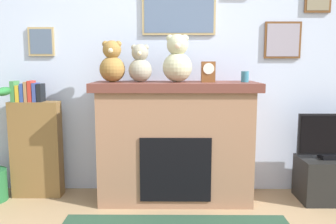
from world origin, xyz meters
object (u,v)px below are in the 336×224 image
object	(u,v)px
bookshelf	(36,145)
teddy_bear_cream	(177,61)
mantel_clock	(208,72)
teddy_bear_brown	(112,63)
tv_stand	(329,179)
television	(332,137)
teddy_bear_grey	(140,65)
candle_jar	(245,77)
fireplace	(175,141)

from	to	relation	value
bookshelf	teddy_bear_cream	distance (m)	1.62
mantel_clock	teddy_bear_brown	size ratio (longest dim) A/B	0.50
tv_stand	television	xyz separation A→B (m)	(0.00, -0.00, 0.42)
tv_stand	teddy_bear_grey	xyz separation A→B (m)	(-1.81, 0.02, 1.09)
teddy_bear_cream	candle_jar	bearing A→B (deg)	0.05
fireplace	teddy_bear_grey	size ratio (longest dim) A/B	4.40
mantel_clock	teddy_bear_grey	distance (m)	0.64
teddy_bear_brown	mantel_clock	bearing A→B (deg)	-0.05
teddy_bear_cream	teddy_bear_grey	bearing A→B (deg)	179.98
candle_jar	mantel_clock	world-z (taller)	mantel_clock
television	teddy_bear_grey	distance (m)	1.93
tv_stand	fireplace	bearing A→B (deg)	178.67
bookshelf	fireplace	bearing A→B (deg)	-2.73
candle_jar	teddy_bear_brown	xyz separation A→B (m)	(-1.23, -0.00, 0.12)
tv_stand	candle_jar	bearing A→B (deg)	178.85
bookshelf	teddy_bear_grey	world-z (taller)	teddy_bear_grey
candle_jar	mantel_clock	distance (m)	0.35
fireplace	teddy_bear_brown	xyz separation A→B (m)	(-0.59, -0.02, 0.74)
fireplace	mantel_clock	bearing A→B (deg)	-3.58
candle_jar	television	bearing A→B (deg)	-1.25
teddy_bear_cream	fireplace	bearing A→B (deg)	133.60
tv_stand	television	distance (m)	0.42
television	teddy_bear_cream	bearing A→B (deg)	179.31
television	teddy_bear_brown	world-z (taller)	teddy_bear_brown
candle_jar	mantel_clock	size ratio (longest dim) A/B	0.53
candle_jar	tv_stand	bearing A→B (deg)	-1.15
candle_jar	teddy_bear_brown	bearing A→B (deg)	-179.98
television	mantel_clock	size ratio (longest dim) A/B	3.37
fireplace	bookshelf	size ratio (longest dim) A/B	1.34
fireplace	mantel_clock	size ratio (longest dim) A/B	8.05
teddy_bear_brown	teddy_bear_cream	size ratio (longest dim) A/B	0.87
candle_jar	teddy_bear_grey	size ratio (longest dim) A/B	0.29
bookshelf	candle_jar	distance (m)	2.13
bookshelf	tv_stand	world-z (taller)	bookshelf
mantel_clock	teddy_bear_brown	xyz separation A→B (m)	(-0.89, 0.00, 0.08)
bookshelf	tv_stand	size ratio (longest dim) A/B	2.02
television	candle_jar	size ratio (longest dim) A/B	6.34
television	teddy_bear_grey	size ratio (longest dim) A/B	1.84
fireplace	teddy_bear_cream	bearing A→B (deg)	-46.40
fireplace	teddy_bear_grey	world-z (taller)	teddy_bear_grey
mantel_clock	teddy_bear_cream	distance (m)	0.30
television	candle_jar	bearing A→B (deg)	178.75
fireplace	teddy_bear_cream	size ratio (longest dim) A/B	3.50
teddy_bear_grey	television	bearing A→B (deg)	-0.56
candle_jar	teddy_bear_grey	bearing A→B (deg)	-179.97
tv_stand	bookshelf	bearing A→B (deg)	178.00
fireplace	teddy_bear_grey	distance (m)	0.79
bookshelf	candle_jar	world-z (taller)	candle_jar
teddy_bear_brown	teddy_bear_grey	xyz separation A→B (m)	(0.26, 0.00, -0.02)
tv_stand	teddy_bear_cream	xyz separation A→B (m)	(-1.47, 0.02, 1.13)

